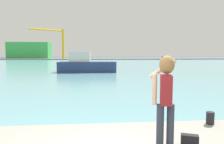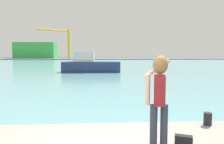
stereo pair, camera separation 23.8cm
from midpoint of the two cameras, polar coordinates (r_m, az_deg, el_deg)
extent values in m
plane|color=#334751|center=(53.28, -3.22, 2.40)|extent=(220.00, 220.00, 0.00)
cube|color=#6BA8B2|center=(55.28, -3.23, 2.50)|extent=(140.00, 100.00, 0.02)
cube|color=gray|center=(95.25, -3.29, 3.67)|extent=(140.00, 20.00, 0.45)
cylinder|color=#2D3342|center=(4.18, 12.90, -14.18)|extent=(0.14, 0.14, 0.82)
cylinder|color=#2D3342|center=(4.24, 15.58, -13.97)|extent=(0.14, 0.14, 0.82)
cube|color=maroon|center=(4.04, 14.46, -4.77)|extent=(0.28, 0.38, 0.56)
sphere|color=#E0B293|center=(3.99, 14.60, 1.76)|extent=(0.22, 0.22, 0.22)
ellipsoid|color=olive|center=(3.97, 14.70, 1.89)|extent=(0.28, 0.26, 0.34)
cylinder|color=#E0B293|center=(3.97, 11.43, -4.72)|extent=(0.09, 0.09, 0.58)
cylinder|color=#E0B293|center=(4.21, 13.68, 0.85)|extent=(0.53, 0.21, 0.40)
cube|color=black|center=(4.32, 13.64, 3.22)|extent=(0.03, 0.07, 0.14)
cube|color=black|center=(4.40, 20.44, -17.41)|extent=(0.35, 0.25, 0.24)
cylinder|color=black|center=(5.90, 25.71, -11.43)|extent=(0.20, 0.20, 0.31)
cube|color=navy|center=(27.48, -5.38, 1.40)|extent=(7.51, 2.74, 1.34)
cube|color=silver|center=(27.51, -7.34, 4.12)|extent=(2.66, 1.96, 1.28)
cube|color=green|center=(99.61, -19.96, 5.56)|extent=(17.30, 8.62, 6.94)
cylinder|color=yellow|center=(91.68, -11.65, 7.51)|extent=(1.00, 1.00, 12.29)
cylinder|color=yellow|center=(89.30, -15.79, 10.93)|extent=(11.87, 8.32, 0.70)
camera|label=1|loc=(0.12, -89.20, 0.07)|focal=33.52mm
camera|label=2|loc=(0.12, 90.80, -0.07)|focal=33.52mm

